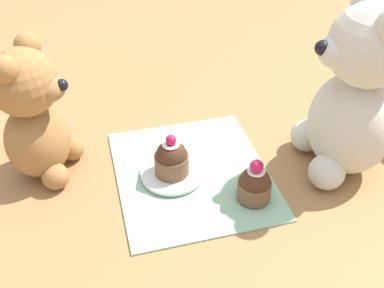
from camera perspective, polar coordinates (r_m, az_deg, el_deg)
ground_plane at (r=0.66m, az=0.00°, el=-3.86°), size 4.00×4.00×0.00m
knitted_placemat at (r=0.65m, az=0.00°, el=-3.67°), size 0.25×0.22×0.01m
teddy_bear_cream at (r=0.64m, az=19.97°, el=5.63°), size 0.15×0.14×0.26m
teddy_bear_tan at (r=0.64m, az=-19.45°, el=3.45°), size 0.12×0.12×0.20m
cupcake_near_cream_bear at (r=0.61m, az=7.96°, el=-5.09°), size 0.05×0.05×0.06m
saucer_plate at (r=0.64m, az=-2.50°, el=-3.87°), size 0.09×0.09×0.01m
cupcake_near_tan_bear at (r=0.63m, az=-2.57°, el=-2.04°), size 0.05×0.05×0.07m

